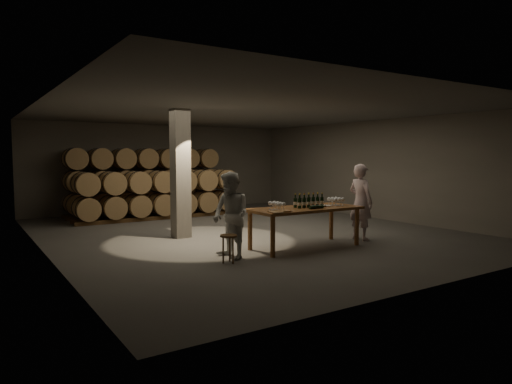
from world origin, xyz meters
TOP-DOWN VIEW (x-y plane):
  - room at (-1.80, 0.20)m, footprint 12.00×12.00m
  - tasting_table at (0.00, -2.50)m, footprint 2.60×1.10m
  - barrel_stack_back at (-0.96, 5.20)m, footprint 5.48×0.95m
  - barrel_stack_front at (-0.96, 3.80)m, footprint 5.48×0.95m
  - bottle_cluster at (0.12, -2.48)m, footprint 0.73×0.23m
  - lying_bottles at (0.07, -2.81)m, footprint 0.46×0.08m
  - glass_cluster_left at (-0.83, -2.58)m, footprint 0.20×0.42m
  - glass_cluster_right at (0.88, -2.55)m, footprint 0.31×0.31m
  - plate at (0.58, -2.53)m, footprint 0.26×0.26m
  - notebook_near at (-0.91, -2.89)m, footprint 0.28×0.23m
  - notebook_corner at (-1.09, -2.92)m, footprint 0.30×0.35m
  - pen at (-0.75, -2.91)m, footprint 0.15×0.05m
  - stool at (-2.16, -2.86)m, footprint 0.33×0.33m
  - person_man at (1.73, -2.50)m, footprint 0.48×0.70m
  - person_woman at (-1.94, -2.55)m, footprint 0.75×0.92m

SIDE VIEW (x-z plane):
  - stool at x=-2.16m, z-range 0.17..0.72m
  - tasting_table at x=0.00m, z-range 0.35..1.25m
  - barrel_stack_front at x=-0.96m, z-range 0.04..1.61m
  - person_woman at x=-1.94m, z-range 0.00..1.73m
  - pen at x=-0.75m, z-range 0.90..0.91m
  - plate at x=0.58m, z-range 0.90..0.92m
  - notebook_corner at x=-1.09m, z-range 0.90..0.93m
  - notebook_near at x=-0.91m, z-range 0.90..0.93m
  - person_man at x=1.73m, z-range 0.00..1.85m
  - lying_bottles at x=0.07m, z-range 0.90..0.98m
  - bottle_cluster at x=0.12m, z-range 0.85..1.17m
  - glass_cluster_left at x=-0.83m, z-range 0.94..1.13m
  - glass_cluster_right at x=0.88m, z-range 0.94..1.13m
  - barrel_stack_back at x=-0.96m, z-range 0.04..2.35m
  - room at x=-1.80m, z-range -4.40..7.60m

